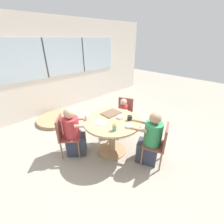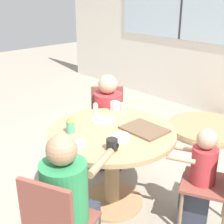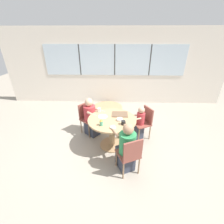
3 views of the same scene
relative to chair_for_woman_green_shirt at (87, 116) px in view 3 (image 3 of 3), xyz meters
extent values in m
plane|color=gray|center=(0.72, -0.60, -0.51)|extent=(16.00, 16.00, 0.00)
cube|color=silver|center=(0.72, 2.20, 0.89)|extent=(8.40, 0.06, 2.80)
cube|color=silver|center=(0.72, 2.16, 1.17)|extent=(5.20, 0.02, 1.08)
cube|color=#333333|center=(-0.58, 2.15, 1.17)|extent=(0.04, 0.01, 1.08)
cube|color=#333333|center=(0.72, 2.15, 1.17)|extent=(0.04, 0.01, 1.08)
cube|color=#333333|center=(2.02, 2.15, 1.17)|extent=(0.04, 0.01, 1.08)
cylinder|color=tan|center=(0.72, -0.60, 0.23)|extent=(1.13, 1.13, 0.04)
cylinder|color=tan|center=(0.72, -0.60, -0.15)|extent=(0.14, 0.14, 0.73)
cylinder|color=tan|center=(0.72, -0.60, -0.50)|extent=(0.60, 0.60, 0.03)
cube|color=brown|center=(0.07, -0.06, -0.08)|extent=(0.56, 0.56, 0.03)
cube|color=brown|center=(-0.07, 0.06, 0.14)|extent=(0.27, 0.32, 0.42)
cylinder|color=#8C6B4C|center=(0.31, -0.04, -0.30)|extent=(0.03, 0.03, 0.42)
cylinder|color=#8C6B4C|center=(0.09, -0.30, -0.30)|extent=(0.03, 0.03, 0.42)
cylinder|color=#8C6B4C|center=(0.05, 0.18, -0.30)|extent=(0.03, 0.03, 0.42)
cylinder|color=#8C6B4C|center=(-0.17, -0.08, -0.30)|extent=(0.03, 0.03, 0.42)
cube|color=brown|center=(1.06, -1.38, -0.08)|extent=(0.53, 0.53, 0.03)
cube|color=brown|center=(1.13, -1.54, 0.14)|extent=(0.36, 0.19, 0.42)
cylinder|color=#8C6B4C|center=(0.84, -1.29, -0.30)|extent=(0.03, 0.03, 0.42)
cylinder|color=#8C6B4C|center=(1.15, -1.15, -0.30)|extent=(0.03, 0.03, 0.42)
cylinder|color=#8C6B4C|center=(0.97, -1.60, -0.30)|extent=(0.03, 0.03, 0.42)
cylinder|color=#8C6B4C|center=(1.29, -1.46, -0.30)|extent=(0.03, 0.03, 0.42)
cube|color=brown|center=(1.49, -0.23, -0.08)|extent=(0.53, 0.53, 0.03)
cube|color=brown|center=(1.65, -0.15, 0.14)|extent=(0.20, 0.36, 0.42)
cylinder|color=#8C6B4C|center=(1.41, -0.46, -0.30)|extent=(0.03, 0.03, 0.42)
cylinder|color=#8C6B4C|center=(1.26, -0.15, -0.30)|extent=(0.03, 0.03, 0.42)
cylinder|color=#8C6B4C|center=(1.71, -0.31, -0.30)|extent=(0.03, 0.03, 0.42)
cylinder|color=#8C6B4C|center=(1.56, -0.01, -0.30)|extent=(0.03, 0.03, 0.42)
cube|color=#333847|center=(0.15, -0.12, -0.29)|extent=(0.47, 0.46, 0.44)
cylinder|color=#B23338|center=(0.10, -0.08, 0.13)|extent=(0.31, 0.31, 0.41)
sphere|color=tan|center=(0.10, -0.08, 0.44)|extent=(0.21, 0.21, 0.21)
cylinder|color=tan|center=(0.40, -0.15, 0.24)|extent=(0.30, 0.27, 0.06)
cylinder|color=tan|center=(0.22, -0.36, 0.24)|extent=(0.30, 0.27, 0.06)
cube|color=#333847|center=(1.02, -1.28, -0.29)|extent=(0.42, 0.47, 0.44)
cylinder|color=#2D844C|center=(1.05, -1.34, 0.15)|extent=(0.32, 0.32, 0.44)
sphere|color=#A37A5B|center=(1.05, -1.34, 0.47)|extent=(0.21, 0.21, 0.21)
cylinder|color=#A37A5B|center=(0.80, -1.15, 0.26)|extent=(0.20, 0.35, 0.06)
cylinder|color=#A37A5B|center=(1.07, -1.03, 0.26)|extent=(0.20, 0.35, 0.06)
cube|color=#333847|center=(1.41, -0.27, -0.29)|extent=(0.31, 0.28, 0.44)
cylinder|color=#B23338|center=(1.45, -0.25, 0.08)|extent=(0.21, 0.21, 0.31)
sphere|color=tan|center=(1.45, -0.25, 0.32)|extent=(0.17, 0.17, 0.17)
cylinder|color=tan|center=(1.33, -0.41, 0.15)|extent=(0.22, 0.14, 0.04)
cylinder|color=tan|center=(1.25, -0.24, 0.15)|extent=(0.22, 0.14, 0.04)
cube|color=brown|center=(0.91, -0.38, 0.26)|extent=(0.38, 0.29, 0.02)
cylinder|color=black|center=(0.97, -0.83, 0.30)|extent=(0.09, 0.09, 0.09)
torus|color=black|center=(1.02, -0.83, 0.30)|extent=(0.01, 0.06, 0.06)
cylinder|color=#4CA57F|center=(0.50, -0.89, 0.31)|extent=(0.07, 0.07, 0.11)
cone|color=orange|center=(0.50, -0.89, 0.38)|extent=(0.08, 0.08, 0.04)
cube|color=silver|center=(0.38, -0.24, 0.30)|extent=(0.07, 0.07, 0.10)
cylinder|color=white|center=(0.90, -0.66, 0.28)|extent=(0.14, 0.14, 0.04)
cylinder|color=silver|center=(0.76, -0.99, 0.27)|extent=(0.12, 0.12, 0.04)
cylinder|color=beige|center=(0.50, -0.50, 0.26)|extent=(0.23, 0.23, 0.01)
cylinder|color=tan|center=(0.48, 1.51, -0.50)|extent=(1.11, 1.11, 0.03)
cylinder|color=tan|center=(0.48, 1.51, -0.47)|extent=(1.12, 1.12, 0.03)
cylinder|color=tan|center=(0.48, 1.51, -0.44)|extent=(1.11, 1.11, 0.03)
camera|label=1|loc=(-1.06, -2.43, 1.71)|focal=24.00mm
camera|label=2|loc=(2.55, -2.30, 1.43)|focal=50.00mm
camera|label=3|loc=(0.83, -3.62, 1.99)|focal=24.00mm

